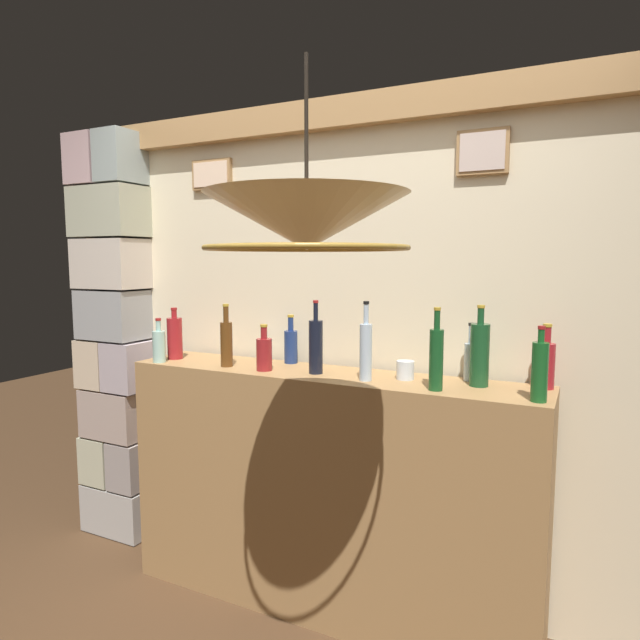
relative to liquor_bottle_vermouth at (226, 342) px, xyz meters
The scene contains 18 objects.
panelled_rear_partition 0.60m from the liquor_bottle_vermouth, 34.18° to the left, with size 3.55×0.15×2.43m.
stone_pillar 0.97m from the liquor_bottle_vermouth, 167.49° to the left, with size 0.44×0.30×2.37m.
bar_shelf_unit 0.85m from the liquor_bottle_vermouth, ahead, with size 1.97×0.38×1.14m, color #9E7547.
liquor_bottle_vermouth is the anchor object (origin of this frame).
liquor_bottle_sherry 0.72m from the liquor_bottle_vermouth, ahead, with size 0.05×0.05×0.34m.
liquor_bottle_amaro 1.04m from the liquor_bottle_vermouth, ahead, with size 0.06×0.06×0.33m.
liquor_bottle_rye 0.47m from the liquor_bottle_vermouth, ahead, with size 0.06×0.06×0.34m.
liquor_bottle_whiskey 1.14m from the liquor_bottle_vermouth, 10.47° to the left, with size 0.05×0.05×0.25m.
liquor_bottle_vodka 0.32m from the liquor_bottle_vermouth, 42.08° to the left, with size 0.07×0.07×0.24m.
liquor_bottle_scotch 1.44m from the liquor_bottle_vermouth, ahead, with size 0.07×0.07×0.26m.
liquor_bottle_gin 1.42m from the liquor_bottle_vermouth, ahead, with size 0.06×0.06×0.28m.
liquor_bottle_bourbon 0.38m from the liquor_bottle_vermouth, behind, with size 0.06×0.06×0.22m.
liquor_bottle_brandy 1.18m from the liquor_bottle_vermouth, ahead, with size 0.08×0.08×0.34m.
liquor_bottle_mezcal 0.22m from the liquor_bottle_vermouth, ahead, with size 0.07×0.07×0.22m.
liquor_bottle_tequila 0.37m from the liquor_bottle_vermouth, behind, with size 0.08×0.08×0.27m.
glass_tumbler_rocks 0.24m from the liquor_bottle_vermouth, 67.81° to the left, with size 0.07×0.07×0.11m.
glass_tumbler_highball 0.88m from the liquor_bottle_vermouth, ahead, with size 0.08×0.08×0.08m.
pendant_lamp 1.18m from the liquor_bottle_vermouth, 40.81° to the right, with size 0.62×0.62×0.56m.
Camera 1 is at (1.07, -1.39, 1.66)m, focal length 30.68 mm.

